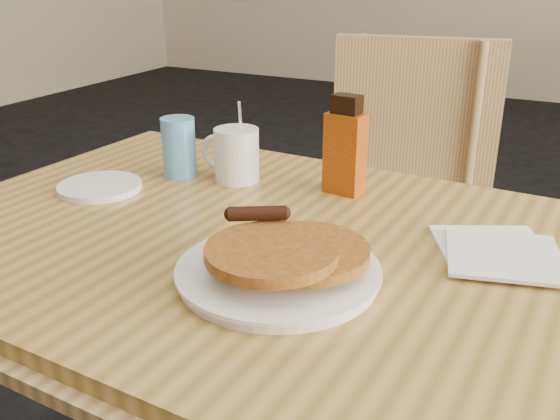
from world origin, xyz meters
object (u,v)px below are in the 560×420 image
object	(u,v)px
pancake_plate	(279,263)
blue_tumbler	(179,147)
main_table	(276,261)
chair_main_far	(399,192)
syrup_bottle	(345,148)
coffee_mug	(235,154)

from	to	relation	value
pancake_plate	blue_tumbler	world-z (taller)	blue_tumbler
main_table	chair_main_far	world-z (taller)	chair_main_far
pancake_plate	blue_tumbler	xyz separation A→B (m)	(-0.38, 0.30, 0.03)
pancake_plate	blue_tumbler	bearing A→B (deg)	141.92
syrup_bottle	blue_tumbler	bearing A→B (deg)	-162.48
chair_main_far	blue_tumbler	bearing A→B (deg)	-130.34
chair_main_far	coffee_mug	bearing A→B (deg)	-121.24
syrup_bottle	pancake_plate	bearing A→B (deg)	-75.28
blue_tumbler	syrup_bottle	bearing A→B (deg)	10.69
chair_main_far	blue_tumbler	xyz separation A→B (m)	(-0.30, -0.55, 0.23)
pancake_plate	blue_tumbler	size ratio (longest dim) A/B	2.39
blue_tumbler	pancake_plate	bearing A→B (deg)	-38.08
syrup_bottle	main_table	bearing A→B (deg)	-87.28
main_table	syrup_bottle	bearing A→B (deg)	85.89
coffee_mug	blue_tumbler	size ratio (longest dim) A/B	1.39
pancake_plate	syrup_bottle	bearing A→B (deg)	97.89
main_table	chair_main_far	distance (m)	0.74
chair_main_far	pancake_plate	distance (m)	0.87
main_table	chair_main_far	xyz separation A→B (m)	(-0.01, 0.73, -0.13)
main_table	blue_tumbler	distance (m)	0.37
chair_main_far	blue_tumbler	distance (m)	0.67
coffee_mug	syrup_bottle	bearing A→B (deg)	16.72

